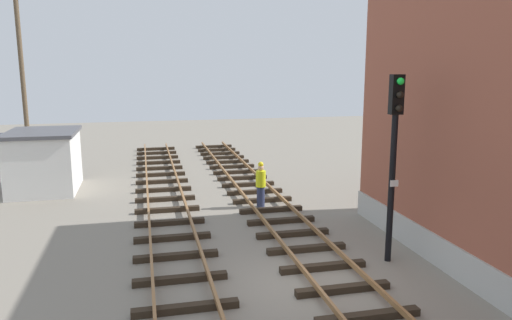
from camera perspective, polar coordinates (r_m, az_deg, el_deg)
ground_plane at (r=13.39m, az=6.06°, el=-14.07°), size 80.00×80.00×0.00m
track_near_building at (r=13.56m, az=8.89°, el=-13.22°), size 2.50×45.44×0.32m
track_centre at (r=12.72m, az=-8.51°, el=-14.88°), size 2.50×45.44×0.32m
signal_mast at (r=14.28m, az=15.78°, el=1.47°), size 0.36×0.40×5.41m
control_hut at (r=24.22m, az=-23.46°, el=-0.09°), size 3.00×3.80×2.76m
utility_pole_far at (r=28.66m, az=-25.53°, el=8.47°), size 1.80×0.24×9.47m
track_worker_foreground at (r=19.71m, az=0.56°, el=-2.89°), size 0.40×0.40×1.87m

